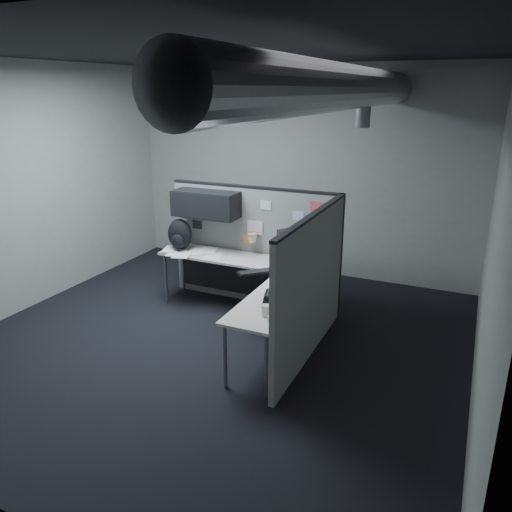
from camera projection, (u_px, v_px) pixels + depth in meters
The scene contains 12 objects.
room at pixel (258, 167), 5.00m from camera, with size 5.62×5.62×3.22m.
partition_back at pixel (241, 232), 6.73m from camera, with size 2.44×0.42×1.63m.
partition_right at pixel (312, 286), 5.38m from camera, with size 0.07×2.23×1.63m.
desk at pixel (251, 276), 6.24m from camera, with size 2.31×2.11×0.73m.
monitor at pixel (301, 250), 6.06m from camera, with size 0.59×0.59×0.49m.
keyboard at pixel (256, 272), 5.97m from camera, with size 0.43×0.42×0.04m.
mouse at pixel (285, 283), 5.64m from camera, with size 0.29×0.30×0.05m.
phone at pixel (274, 299), 5.15m from camera, with size 0.28×0.30×0.11m.
bottles at pixel (276, 317), 4.76m from camera, with size 0.15×0.16×0.09m.
cup at pixel (266, 311), 4.85m from camera, with size 0.08×0.08×0.12m, color beige.
papers at pixel (191, 252), 6.73m from camera, with size 0.94×0.68×0.02m.
backpack at pixel (180, 235), 6.82m from camera, with size 0.36×0.32×0.43m.
Camera 1 is at (2.62, -4.58, 2.83)m, focal length 35.00 mm.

